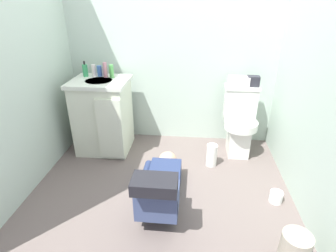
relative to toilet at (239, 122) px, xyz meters
name	(u,v)px	position (x,y,z in m)	size (l,w,h in m)	color
ground_plane	(161,189)	(-0.78, -0.74, -0.39)	(2.84, 3.05, 0.04)	#655955
wall_back	(172,38)	(-0.78, 0.33, 0.83)	(2.50, 0.08, 2.40)	#B2C7B8
wall_left	(6,55)	(-1.99, -0.74, 0.83)	(0.08, 2.05, 2.40)	#B2C7B8
wall_right	(330,61)	(0.43, -0.74, 0.83)	(0.08, 2.05, 2.40)	#B2C7B8
toilet	(239,122)	(0.00, 0.00, 0.00)	(0.36, 0.46, 0.75)	silver
vanity_cabinet	(103,115)	(-1.51, -0.08, 0.05)	(0.60, 0.53, 0.82)	silver
faucet	(103,72)	(-1.51, 0.06, 0.50)	(0.02, 0.02, 0.10)	silver
person_plumber	(161,186)	(-0.75, -0.94, -0.19)	(0.39, 1.06, 0.52)	navy
tissue_box	(239,81)	(-0.04, 0.09, 0.43)	(0.22, 0.11, 0.10)	silver
toiletry_bag	(253,81)	(0.11, 0.09, 0.44)	(0.12, 0.09, 0.11)	#26262D
soap_dispenser	(85,70)	(-1.70, 0.04, 0.52)	(0.06, 0.06, 0.17)	#349A5B
bottle_white	(94,70)	(-1.61, 0.06, 0.52)	(0.05, 0.05, 0.13)	silver
bottle_blue	(99,71)	(-1.55, 0.07, 0.51)	(0.05, 0.05, 0.11)	#3F6CBB
bottle_pink	(105,70)	(-1.47, 0.02, 0.53)	(0.04, 0.04, 0.16)	pink
bottle_green	(111,71)	(-1.40, 0.02, 0.52)	(0.05, 0.05, 0.14)	#4FA44E
trash_can	(294,251)	(0.17, -1.46, -0.23)	(0.19, 0.19, 0.27)	#9E9784
paper_towel_roll	(212,155)	(-0.30, -0.32, -0.25)	(0.11, 0.11, 0.24)	white
toilet_paper_roll	(276,197)	(0.23, -0.83, -0.32)	(0.11, 0.11, 0.10)	white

